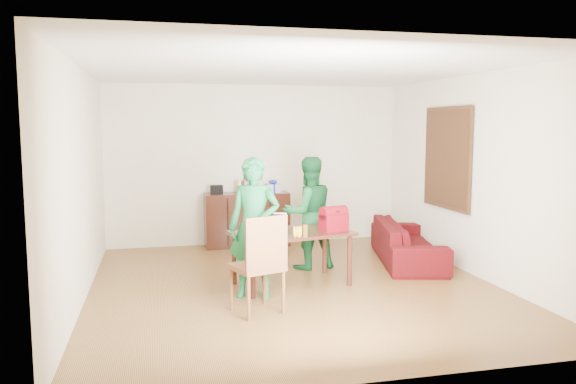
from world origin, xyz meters
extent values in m
cube|color=#472811|center=(0.00, 0.00, -0.05)|extent=(5.00, 5.50, 0.10)
cube|color=white|center=(0.00, 0.00, 2.75)|extent=(5.00, 5.50, 0.10)
cube|color=beige|center=(0.00, 2.80, 1.35)|extent=(5.00, 0.10, 2.70)
cube|color=beige|center=(0.00, -2.80, 1.35)|extent=(5.00, 0.10, 2.70)
cube|color=beige|center=(-2.55, 0.00, 1.35)|extent=(0.10, 5.50, 2.70)
cube|color=beige|center=(2.55, 0.00, 1.35)|extent=(0.10, 5.50, 2.70)
cube|color=#3F2614|center=(2.46, 0.70, 1.55)|extent=(0.04, 1.28, 1.48)
cube|color=#4A3216|center=(2.43, 0.70, 1.55)|extent=(0.01, 1.18, 1.36)
cube|color=black|center=(-0.20, 2.51, 0.45)|extent=(1.40, 0.45, 0.90)
cube|color=black|center=(-0.70, 2.51, 0.97)|extent=(0.20, 0.14, 0.14)
cube|color=#A9AAB2|center=(0.25, 2.51, 0.97)|extent=(0.24, 0.22, 0.14)
ellipsoid|color=#191FA8|center=(0.25, 2.51, 1.08)|extent=(0.14, 0.14, 0.07)
cube|color=black|center=(-0.01, 0.06, 0.67)|extent=(1.60, 1.09, 0.04)
cylinder|color=black|center=(-0.59, -0.39, 0.32)|extent=(0.06, 0.06, 0.65)
cylinder|color=black|center=(0.69, -0.14, 0.32)|extent=(0.06, 0.06, 0.65)
cylinder|color=black|center=(-0.72, 0.26, 0.32)|extent=(0.06, 0.06, 0.65)
cylinder|color=black|center=(0.56, 0.52, 0.32)|extent=(0.06, 0.06, 0.65)
cube|color=brown|center=(-0.63, -0.88, 0.50)|extent=(0.62, 0.60, 0.06)
cube|color=brown|center=(-0.56, -1.08, 0.80)|extent=(0.47, 0.19, 0.56)
imported|color=#166534|center=(-0.56, -0.33, 0.83)|extent=(0.71, 0.60, 1.66)
imported|color=#125124|center=(0.42, 0.85, 0.79)|extent=(0.85, 0.70, 1.59)
cube|color=white|center=(-0.27, 0.04, 0.70)|extent=(0.38, 0.32, 0.02)
cube|color=black|center=(-0.27, 0.04, 0.81)|extent=(0.34, 0.18, 0.21)
cylinder|color=brown|center=(0.06, -0.32, 0.78)|extent=(0.06, 0.06, 0.18)
cube|color=maroon|center=(0.52, -0.01, 0.81)|extent=(0.38, 0.29, 0.25)
imported|color=#380713|center=(1.95, 0.86, 0.30)|extent=(1.26, 2.18, 0.60)
camera|label=1|loc=(-1.64, -6.70, 2.01)|focal=35.00mm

